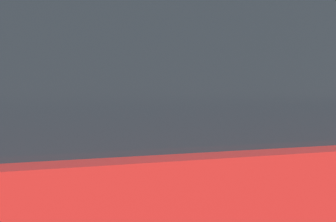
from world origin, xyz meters
name	(u,v)px	position (x,y,z in m)	size (l,w,h in m)	color
parking_meter	(118,93)	(-0.04, 0.50, 1.23)	(0.17, 0.18, 1.54)	slate
pedestrian_at_meter	(188,124)	(0.60, 0.72, 1.01)	(0.56, 0.62, 1.58)	brown
parked_hatchback_red	(245,195)	(-0.51, -1.44, 0.92)	(4.03, 1.84, 1.81)	maroon
background_railing	(38,129)	(0.00, 2.20, 0.91)	(24.06, 0.06, 1.10)	gray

